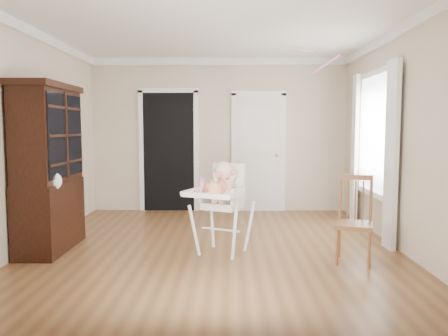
{
  "coord_description": "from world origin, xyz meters",
  "views": [
    {
      "loc": [
        0.19,
        -5.28,
        1.48
      ],
      "look_at": [
        0.12,
        -0.31,
        1.02
      ],
      "focal_mm": 35.0,
      "sensor_mm": 36.0,
      "label": 1
    }
  ],
  "objects_px": {
    "dining_chair": "(354,222)",
    "cake": "(213,189)",
    "sippy_cup": "(202,184)",
    "china_cabinet": "(49,168)",
    "high_chair": "(222,197)"
  },
  "relations": [
    {
      "from": "high_chair",
      "to": "dining_chair",
      "type": "relative_size",
      "value": 1.13
    },
    {
      "from": "cake",
      "to": "sippy_cup",
      "type": "height_order",
      "value": "sippy_cup"
    },
    {
      "from": "sippy_cup",
      "to": "china_cabinet",
      "type": "distance_m",
      "value": 1.86
    },
    {
      "from": "high_chair",
      "to": "sippy_cup",
      "type": "height_order",
      "value": "high_chair"
    },
    {
      "from": "high_chair",
      "to": "china_cabinet",
      "type": "xyz_separation_m",
      "value": [
        -2.09,
        0.13,
        0.34
      ]
    },
    {
      "from": "high_chair",
      "to": "china_cabinet",
      "type": "relative_size",
      "value": 0.54
    },
    {
      "from": "high_chair",
      "to": "cake",
      "type": "xyz_separation_m",
      "value": [
        -0.09,
        -0.27,
        0.14
      ]
    },
    {
      "from": "high_chair",
      "to": "china_cabinet",
      "type": "height_order",
      "value": "china_cabinet"
    },
    {
      "from": "china_cabinet",
      "to": "high_chair",
      "type": "bearing_deg",
      "value": -3.43
    },
    {
      "from": "cake",
      "to": "dining_chair",
      "type": "bearing_deg",
      "value": -1.49
    },
    {
      "from": "china_cabinet",
      "to": "dining_chair",
      "type": "height_order",
      "value": "china_cabinet"
    },
    {
      "from": "high_chair",
      "to": "cake",
      "type": "bearing_deg",
      "value": -85.69
    },
    {
      "from": "cake",
      "to": "china_cabinet",
      "type": "bearing_deg",
      "value": 168.86
    },
    {
      "from": "dining_chair",
      "to": "cake",
      "type": "bearing_deg",
      "value": -163.59
    },
    {
      "from": "high_chair",
      "to": "dining_chair",
      "type": "distance_m",
      "value": 1.51
    }
  ]
}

